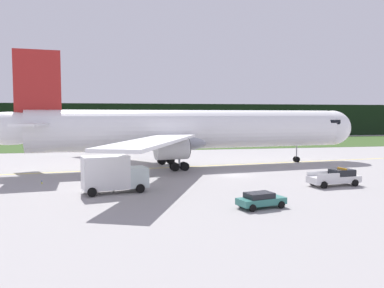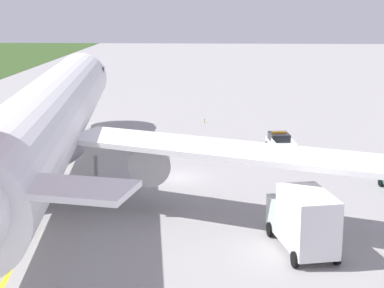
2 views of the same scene
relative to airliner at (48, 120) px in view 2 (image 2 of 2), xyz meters
name	(u,v)px [view 2 (image 2 of 2)]	position (x,y,z in m)	size (l,w,h in m)	color
ground	(177,177)	(3.78, -9.53, -5.41)	(320.00, 320.00, 0.00)	#979393
taxiway_centerline_main	(52,187)	(0.59, 0.07, -5.40)	(74.44, 0.30, 0.01)	yellow
airliner	(48,120)	(0.00, 0.00, 0.00)	(57.31, 49.85, 16.16)	white
ops_pickup_truck	(281,144)	(12.41, -18.78, -4.50)	(5.97, 2.73, 1.94)	silver
catering_truck	(303,219)	(-11.45, -17.85, -3.49)	(6.68, 3.80, 3.87)	silver
apron_cone	(246,143)	(14.77, -15.66, -5.03)	(0.63, 0.63, 0.78)	black
taxiway_edge_light_east	(204,121)	(27.28, -11.18, -5.15)	(0.12, 0.12, 0.48)	yellow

